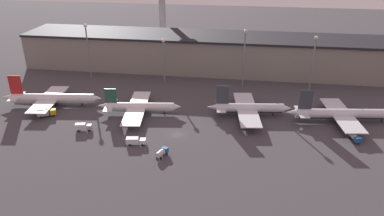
% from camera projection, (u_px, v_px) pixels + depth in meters
% --- Properties ---
extents(ground, '(600.00, 600.00, 0.00)m').
position_uv_depth(ground, '(177.00, 134.00, 144.14)').
color(ground, '#423F44').
extents(terminal_building, '(201.06, 30.20, 19.95)m').
position_uv_depth(terminal_building, '(203.00, 52.00, 210.89)').
color(terminal_building, gray).
rests_on(terminal_building, ground).
extents(airplane_0, '(45.11, 31.65, 14.26)m').
position_uv_depth(airplane_0, '(51.00, 98.00, 167.19)').
color(airplane_0, silver).
rests_on(airplane_0, ground).
extents(airplane_1, '(36.21, 35.98, 11.41)m').
position_uv_depth(airplane_1, '(139.00, 107.00, 159.82)').
color(airplane_1, white).
rests_on(airplane_1, ground).
extents(airplane_2, '(35.87, 35.69, 13.48)m').
position_uv_depth(airplane_2, '(249.00, 108.00, 157.99)').
color(airplane_2, silver).
rests_on(airplane_2, ground).
extents(airplane_3, '(49.80, 33.80, 13.87)m').
position_uv_depth(airplane_3, '(346.00, 114.00, 152.72)').
color(airplane_3, silver).
rests_on(airplane_3, ground).
extents(service_vehicle_0, '(7.69, 5.24, 3.66)m').
position_uv_depth(service_vehicle_0, '(46.00, 112.00, 157.73)').
color(service_vehicle_0, gold).
rests_on(service_vehicle_0, ground).
extents(service_vehicle_1, '(7.41, 3.58, 2.75)m').
position_uv_depth(service_vehicle_1, '(135.00, 141.00, 136.52)').
color(service_vehicle_1, white).
rests_on(service_vehicle_1, ground).
extents(service_vehicle_2, '(3.72, 5.91, 2.68)m').
position_uv_depth(service_vehicle_2, '(355.00, 137.00, 138.72)').
color(service_vehicle_2, '#195199').
rests_on(service_vehicle_2, ground).
extents(service_vehicle_3, '(6.56, 3.43, 3.04)m').
position_uv_depth(service_vehicle_3, '(83.00, 127.00, 146.27)').
color(service_vehicle_3, '#9EA3A8').
rests_on(service_vehicle_3, ground).
extents(service_vehicle_4, '(3.89, 5.58, 2.68)m').
position_uv_depth(service_vehicle_4, '(162.00, 153.00, 129.05)').
color(service_vehicle_4, '#195199').
rests_on(service_vehicle_4, ground).
extents(lamp_post_0, '(1.80, 1.80, 29.07)m').
position_uv_depth(lamp_post_0, '(88.00, 45.00, 194.68)').
color(lamp_post_0, slate).
rests_on(lamp_post_0, ground).
extents(lamp_post_1, '(1.80, 1.80, 22.77)m').
position_uv_depth(lamp_post_1, '(164.00, 55.00, 190.65)').
color(lamp_post_1, slate).
rests_on(lamp_post_1, ground).
extents(lamp_post_2, '(1.80, 1.80, 29.12)m').
position_uv_depth(lamp_post_2, '(244.00, 51.00, 183.72)').
color(lamp_post_2, slate).
rests_on(lamp_post_2, ground).
extents(lamp_post_3, '(1.80, 1.80, 27.08)m').
position_uv_depth(lamp_post_3, '(314.00, 56.00, 179.70)').
color(lamp_post_3, slate).
rests_on(lamp_post_3, ground).
extents(control_tower, '(9.00, 9.00, 50.45)m').
position_uv_depth(control_tower, '(162.00, 4.00, 245.56)').
color(control_tower, '#99999E').
rests_on(control_tower, ground).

